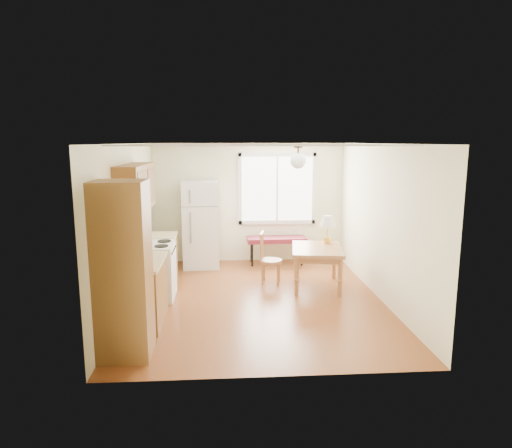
{
  "coord_description": "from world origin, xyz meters",
  "views": [
    {
      "loc": [
        -0.5,
        -7.08,
        2.53
      ],
      "look_at": [
        0.02,
        0.53,
        1.15
      ],
      "focal_mm": 32.0,
      "sensor_mm": 36.0,
      "label": 1
    }
  ],
  "objects": [
    {
      "name": "dining_table",
      "position": [
        1.09,
        0.58,
        0.61
      ],
      "size": [
        1.0,
        1.24,
        0.71
      ],
      "rotation": [
        0.0,
        0.0,
        -0.14
      ],
      "color": "#956039",
      "rests_on": "ground"
    },
    {
      "name": "room_shell",
      "position": [
        0.0,
        0.0,
        1.25
      ],
      "size": [
        4.6,
        5.6,
        2.62
      ],
      "color": "#5F2B13",
      "rests_on": "ground"
    },
    {
      "name": "table_lamp",
      "position": [
        1.34,
        0.91,
        1.08
      ],
      "size": [
        0.29,
        0.29,
        0.51
      ],
      "rotation": [
        0.0,
        0.0,
        0.33
      ],
      "color": "gold",
      "rests_on": "dining_table"
    },
    {
      "name": "bench",
      "position": [
        0.56,
        2.17,
        0.5
      ],
      "size": [
        1.24,
        0.49,
        0.57
      ],
      "rotation": [
        0.0,
        0.0,
        0.03
      ],
      "color": "maroon",
      "rests_on": "ground"
    },
    {
      "name": "refrigerator",
      "position": [
        -1.0,
        2.09,
        0.88
      ],
      "size": [
        0.74,
        0.76,
        1.75
      ],
      "rotation": [
        0.0,
        0.0,
        0.03
      ],
      "color": "white",
      "rests_on": "ground"
    },
    {
      "name": "pendant_light",
      "position": [
        0.7,
        0.4,
        2.24
      ],
      "size": [
        0.26,
        0.26,
        0.4
      ],
      "color": "#2F1E15",
      "rests_on": "room_shell"
    },
    {
      "name": "coffee_maker",
      "position": [
        -1.72,
        -0.89,
        1.02
      ],
      "size": [
        0.17,
        0.22,
        0.33
      ],
      "rotation": [
        0.0,
        0.0,
        0.0
      ],
      "color": "black",
      "rests_on": "kitchen_run"
    },
    {
      "name": "chair",
      "position": [
        0.23,
        0.86,
        0.52
      ],
      "size": [
        0.43,
        0.42,
        0.92
      ],
      "rotation": [
        0.0,
        0.0,
        -0.21
      ],
      "color": "#956039",
      "rests_on": "ground"
    },
    {
      "name": "kettle",
      "position": [
        -1.74,
        -0.85,
        0.98
      ],
      "size": [
        0.11,
        0.11,
        0.2
      ],
      "color": "red",
      "rests_on": "kitchen_run"
    },
    {
      "name": "kitchen_run",
      "position": [
        -1.72,
        -0.63,
        0.84
      ],
      "size": [
        0.65,
        3.4,
        2.2
      ],
      "color": "brown",
      "rests_on": "ground"
    },
    {
      "name": "window_unit",
      "position": [
        0.6,
        2.47,
        1.55
      ],
      "size": [
        1.64,
        0.05,
        1.51
      ],
      "color": "white",
      "rests_on": "room_shell"
    }
  ]
}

